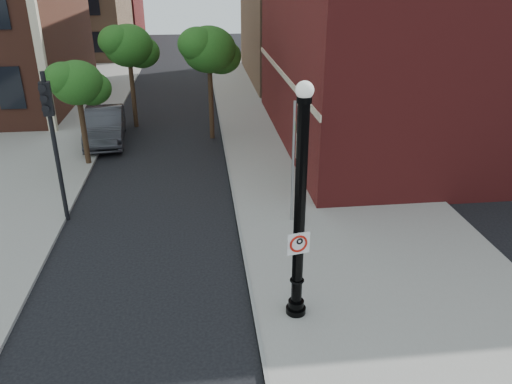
{
  "coord_description": "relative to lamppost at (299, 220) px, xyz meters",
  "views": [
    {
      "loc": [
        0.87,
        -10.07,
        8.22
      ],
      "look_at": [
        2.29,
        2.0,
        2.72
      ],
      "focal_mm": 35.0,
      "sensor_mm": 36.0,
      "label": 1
    }
  ],
  "objects": [
    {
      "name": "no_parking_sign",
      "position": [
        -0.03,
        -0.15,
        -0.55
      ],
      "size": [
        0.56,
        0.15,
        0.57
      ],
      "rotation": [
        0.0,
        0.0,
        0.2
      ],
      "color": "white",
      "rests_on": "ground"
    },
    {
      "name": "brick_wall_building",
      "position": [
        12.9,
        13.85,
        3.46
      ],
      "size": [
        22.3,
        16.3,
        12.5
      ],
      "color": "maroon",
      "rests_on": "ground"
    },
    {
      "name": "sidewalk_left",
      "position": [
        -12.1,
        17.85,
        -2.74
      ],
      "size": [
        10.0,
        50.0,
        0.12
      ],
      "primitive_type": "cube",
      "color": "gray",
      "rests_on": "ground"
    },
    {
      "name": "street_tree_c",
      "position": [
        -1.56,
        15.06,
        1.67
      ],
      "size": [
        3.14,
        2.84,
        5.66
      ],
      "color": "black",
      "rests_on": "ground"
    },
    {
      "name": "parked_car",
      "position": [
        -7.01,
        14.98,
        -1.94
      ],
      "size": [
        2.3,
        5.37,
        1.72
      ],
      "primitive_type": "imported",
      "rotation": [
        0.0,
        0.0,
        0.09
      ],
      "color": "#2E2E33",
      "rests_on": "ground"
    },
    {
      "name": "traffic_signal_right",
      "position": [
        1.1,
        5.19,
        0.19
      ],
      "size": [
        0.35,
        0.39,
        4.43
      ],
      "rotation": [
        0.0,
        0.0,
        0.38
      ],
      "color": "black",
      "rests_on": "ground"
    },
    {
      "name": "traffic_signal_left",
      "position": [
        -7.07,
        6.24,
        0.73
      ],
      "size": [
        0.36,
        0.44,
        5.24
      ],
      "rotation": [
        0.0,
        0.0,
        0.13
      ],
      "color": "black",
      "rests_on": "ground"
    },
    {
      "name": "lamppost",
      "position": [
        0.0,
        0.0,
        0.0
      ],
      "size": [
        0.51,
        0.51,
        6.06
      ],
      "color": "black",
      "rests_on": "ground"
    },
    {
      "name": "sidewalk_right",
      "position": [
        2.9,
        9.85,
        -2.74
      ],
      "size": [
        8.0,
        60.0,
        0.12
      ],
      "primitive_type": "cube",
      "color": "gray",
      "rests_on": "ground"
    },
    {
      "name": "ground",
      "position": [
        -3.1,
        -0.15,
        -2.8
      ],
      "size": [
        120.0,
        120.0,
        0.0
      ],
      "primitive_type": "plane",
      "color": "black",
      "rests_on": "ground"
    },
    {
      "name": "street_tree_a",
      "position": [
        -7.28,
        11.7,
        0.89
      ],
      "size": [
        2.6,
        2.35,
        4.68
      ],
      "color": "black",
      "rests_on": "ground"
    },
    {
      "name": "curb_edge",
      "position": [
        -1.05,
        9.85,
        -2.73
      ],
      "size": [
        0.1,
        60.0,
        0.14
      ],
      "primitive_type": "cube",
      "color": "gray",
      "rests_on": "ground"
    },
    {
      "name": "utility_pole",
      "position": [
        0.81,
        5.08,
        -0.62
      ],
      "size": [
        0.09,
        0.09,
        4.36
      ],
      "primitive_type": "cylinder",
      "color": "#999999",
      "rests_on": "ground"
    },
    {
      "name": "street_tree_b",
      "position": [
        -5.74,
        17.59,
        1.56
      ],
      "size": [
        3.07,
        2.77,
        5.53
      ],
      "color": "black",
      "rests_on": "ground"
    }
  ]
}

